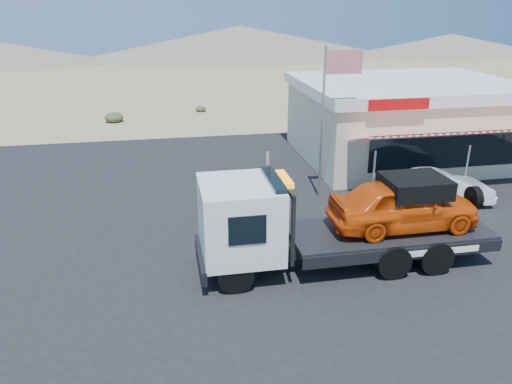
# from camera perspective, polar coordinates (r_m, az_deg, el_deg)

# --- Properties ---
(ground) EXTENTS (120.00, 120.00, 0.00)m
(ground) POSITION_cam_1_polar(r_m,az_deg,el_deg) (15.93, -4.28, -7.58)
(ground) COLOR #A1885B
(ground) RESTS_ON ground
(asphalt_lot) EXTENTS (32.00, 24.00, 0.02)m
(asphalt_lot) POSITION_cam_1_polar(r_m,az_deg,el_deg) (18.86, 0.68, -2.71)
(asphalt_lot) COLOR black
(asphalt_lot) RESTS_ON ground
(tow_truck) EXTENTS (8.82, 2.62, 2.95)m
(tow_truck) POSITION_cam_1_polar(r_m,az_deg,el_deg) (15.11, 9.43, -2.77)
(tow_truck) COLOR black
(tow_truck) RESTS_ON asphalt_lot
(white_sedan) EXTENTS (4.26, 1.65, 1.38)m
(white_sedan) POSITION_cam_1_polar(r_m,az_deg,el_deg) (20.78, 20.11, 0.34)
(white_sedan) COLOR white
(white_sedan) RESTS_ON asphalt_lot
(jerky_store) EXTENTS (10.40, 9.97, 3.90)m
(jerky_store) POSITION_cam_1_polar(r_m,az_deg,el_deg) (26.41, 16.56, 7.95)
(jerky_store) COLOR beige
(jerky_store) RESTS_ON asphalt_lot
(flagpole) EXTENTS (1.55, 0.10, 6.00)m
(flagpole) POSITION_cam_1_polar(r_m,az_deg,el_deg) (19.85, 8.30, 9.69)
(flagpole) COLOR #99999E
(flagpole) RESTS_ON asphalt_lot
(distant_hills) EXTENTS (126.00, 48.00, 4.20)m
(distant_hills) POSITION_cam_1_polar(r_m,az_deg,el_deg) (69.77, -18.29, 15.45)
(distant_hills) COLOR #726B59
(distant_hills) RESTS_ON ground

